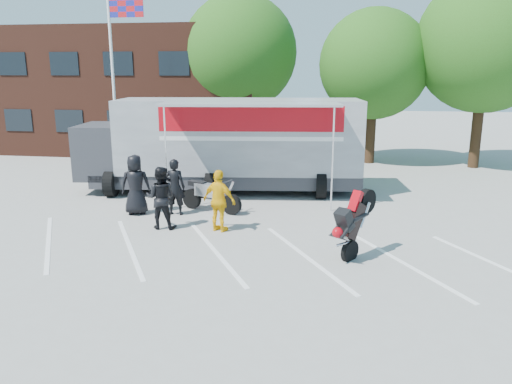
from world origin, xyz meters
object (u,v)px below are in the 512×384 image
(flagpole, at_px, (117,61))
(spectator_leather_a, at_px, (136,185))
(tree_right, at_px, (486,44))
(spectator_hivis, at_px, (219,201))
(spectator_leather_b, at_px, (175,187))
(spectator_leather_c, at_px, (161,198))
(tree_left, at_px, (240,53))
(parked_motorcycle, at_px, (212,211))
(stunt_bike_rider, at_px, (362,254))
(tree_mid, at_px, (374,64))
(transporter_truck, at_px, (227,191))

(flagpole, relative_size, spectator_leather_a, 3.99)
(tree_right, relative_size, spectator_hivis, 4.91)
(spectator_leather_b, relative_size, spectator_leather_c, 0.99)
(spectator_hivis, bearing_deg, spectator_leather_a, -2.26)
(tree_left, xyz_separation_m, parked_motorcycle, (1.15, -11.24, -5.57))
(stunt_bike_rider, xyz_separation_m, spectator_leather_b, (-5.97, 2.78, 0.94))
(tree_left, xyz_separation_m, tree_mid, (7.00, -1.00, -0.62))
(transporter_truck, bearing_deg, spectator_leather_c, -107.62)
(spectator_leather_b, bearing_deg, spectator_hivis, 140.05)
(stunt_bike_rider, bearing_deg, spectator_leather_a, -163.96)
(tree_right, bearing_deg, stunt_bike_rider, -114.53)
(flagpole, distance_m, tree_mid, 12.31)
(tree_mid, bearing_deg, tree_left, 171.87)
(stunt_bike_rider, bearing_deg, tree_left, 148.48)
(tree_mid, relative_size, transporter_truck, 0.68)
(flagpole, xyz_separation_m, transporter_truck, (5.30, -2.25, -5.05))
(tree_mid, distance_m, stunt_bike_rider, 14.47)
(parked_motorcycle, relative_size, spectator_leather_a, 1.17)
(tree_mid, height_order, stunt_bike_rider, tree_mid)
(tree_mid, bearing_deg, transporter_truck, -129.34)
(stunt_bike_rider, bearing_deg, flagpole, 176.18)
(stunt_bike_rider, relative_size, spectator_leather_b, 1.04)
(parked_motorcycle, xyz_separation_m, spectator_leather_b, (-1.09, -0.54, 0.94))
(tree_left, distance_m, tree_mid, 7.10)
(tree_mid, bearing_deg, spectator_leather_a, -127.00)
(stunt_bike_rider, bearing_deg, parked_motorcycle, -178.26)
(tree_right, bearing_deg, spectator_leather_c, -135.32)
(tree_left, bearing_deg, parked_motorcycle, -84.14)
(transporter_truck, relative_size, parked_motorcycle, 4.82)
(transporter_truck, bearing_deg, spectator_leather_b, -112.59)
(tree_left, distance_m, tree_right, 12.10)
(tree_right, xyz_separation_m, spectator_leather_c, (-11.89, -11.76, -4.93))
(spectator_leather_a, bearing_deg, flagpole, -77.35)
(stunt_bike_rider, bearing_deg, transporter_truck, 164.24)
(spectator_leather_b, bearing_deg, spectator_leather_a, 5.33)
(tree_right, xyz_separation_m, spectator_hivis, (-10.08, -11.78, -4.95))
(stunt_bike_rider, relative_size, spectator_hivis, 1.05)
(tree_mid, distance_m, spectator_hivis, 13.88)
(tree_left, height_order, transporter_truck, tree_left)
(spectator_leather_a, bearing_deg, spectator_leather_b, 172.07)
(tree_mid, relative_size, tree_right, 0.84)
(flagpole, bearing_deg, tree_right, 15.48)
(flagpole, distance_m, transporter_truck, 7.66)
(tree_left, xyz_separation_m, spectator_leather_c, (0.11, -13.26, -4.62))
(tree_left, distance_m, spectator_leather_c, 14.04)
(parked_motorcycle, height_order, spectator_leather_b, spectator_leather_b)
(flagpole, height_order, tree_left, tree_left)
(tree_right, distance_m, stunt_bike_rider, 15.51)
(tree_left, height_order, spectator_leather_a, tree_left)
(flagpole, xyz_separation_m, spectator_leather_c, (4.35, -7.26, -4.10))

